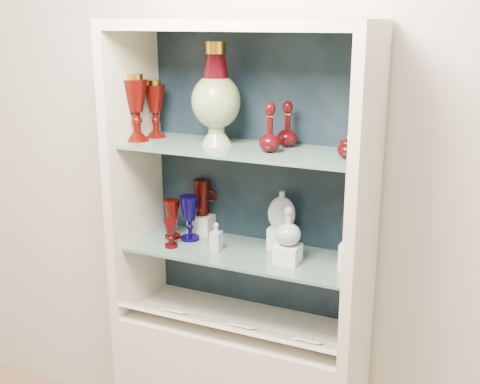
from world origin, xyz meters
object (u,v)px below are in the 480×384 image
at_px(lidded_bowl, 348,146).
at_px(ruby_pitcher, 202,197).
at_px(pedestal_lamp_left, 136,108).
at_px(cameo_medallion, 353,227).
at_px(cobalt_goblet, 190,218).
at_px(ruby_decanter_a, 270,124).
at_px(clear_round_decanter, 288,227).
at_px(ruby_goblet_small, 171,234).
at_px(pedestal_lamp_right, 155,109).
at_px(ruby_decanter_b, 288,123).
at_px(ruby_goblet_tall, 172,219).
at_px(clear_square_bottle, 216,237).
at_px(flat_flask, 282,209).
at_px(enamel_urn, 216,94).

height_order(lidded_bowl, ruby_pitcher, lidded_bowl).
relative_size(pedestal_lamp_left, lidded_bowl, 3.19).
bearing_deg(cameo_medallion, cobalt_goblet, -162.27).
height_order(ruby_decanter_a, clear_round_decanter, ruby_decanter_a).
bearing_deg(ruby_pitcher, lidded_bowl, -28.66).
bearing_deg(ruby_goblet_small, clear_round_decanter, 5.12).
bearing_deg(lidded_bowl, pedestal_lamp_right, 175.87).
bearing_deg(ruby_decanter_b, ruby_goblet_tall, -171.75).
height_order(ruby_decanter_a, clear_square_bottle, ruby_decanter_a).
height_order(pedestal_lamp_right, ruby_decanter_b, pedestal_lamp_right).
bearing_deg(cameo_medallion, pedestal_lamp_left, -156.88).
xyz_separation_m(ruby_goblet_tall, flat_flask, (0.46, 0.07, 0.08)).
bearing_deg(pedestal_lamp_left, ruby_goblet_tall, 30.98).
height_order(clear_square_bottle, clear_round_decanter, clear_round_decanter).
height_order(pedestal_lamp_left, ruby_decanter_a, pedestal_lamp_left).
distance_m(pedestal_lamp_left, cameo_medallion, 0.96).
xyz_separation_m(ruby_goblet_tall, clear_round_decanter, (0.54, -0.05, 0.06)).
height_order(ruby_decanter_b, cameo_medallion, ruby_decanter_b).
height_order(ruby_goblet_tall, ruby_pitcher, ruby_pitcher).
bearing_deg(lidded_bowl, ruby_decanter_b, 159.41).
bearing_deg(ruby_decanter_a, clear_square_bottle, -177.62).
distance_m(ruby_goblet_small, ruby_pitcher, 0.24).
xyz_separation_m(pedestal_lamp_right, ruby_goblet_small, (0.13, -0.13, -0.48)).
relative_size(ruby_decanter_a, ruby_goblet_tall, 1.24).
bearing_deg(ruby_pitcher, clear_square_bottle, -64.87).
relative_size(ruby_decanter_b, clear_square_bottle, 1.58).
distance_m(ruby_pitcher, clear_square_bottle, 0.25).
xyz_separation_m(clear_square_bottle, cameo_medallion, (0.54, 0.04, 0.11)).
bearing_deg(clear_round_decanter, pedestal_lamp_left, -178.98).
height_order(lidded_bowl, clear_round_decanter, lidded_bowl).
distance_m(ruby_goblet_tall, clear_square_bottle, 0.24).
height_order(ruby_pitcher, cameo_medallion, ruby_pitcher).
xyz_separation_m(pedestal_lamp_left, cameo_medallion, (0.88, 0.05, -0.39)).
bearing_deg(enamel_urn, cameo_medallion, -1.11).
bearing_deg(lidded_bowl, enamel_urn, 177.37).
relative_size(pedestal_lamp_right, clear_round_decanter, 1.61).
bearing_deg(clear_round_decanter, ruby_pitcher, 159.76).
bearing_deg(clear_round_decanter, ruby_decanter_a, 176.30).
bearing_deg(flat_flask, pedestal_lamp_left, 178.99).
relative_size(ruby_decanter_a, ruby_pitcher, 1.33).
xyz_separation_m(ruby_decanter_a, clear_round_decanter, (0.08, -0.01, -0.38)).
xyz_separation_m(pedestal_lamp_right, lidded_bowl, (0.82, -0.06, -0.08)).
relative_size(pedestal_lamp_right, ruby_decanter_a, 1.14).
relative_size(cobalt_goblet, flat_flask, 1.22).
relative_size(cobalt_goblet, ruby_goblet_tall, 1.14).
distance_m(ruby_decanter_b, ruby_goblet_small, 0.65).
bearing_deg(pedestal_lamp_right, enamel_urn, -6.78).
bearing_deg(pedestal_lamp_left, ruby_goblet_small, -11.28).
xyz_separation_m(lidded_bowl, ruby_pitcher, (-0.66, 0.14, -0.30)).
height_order(lidded_bowl, flat_flask, lidded_bowl).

